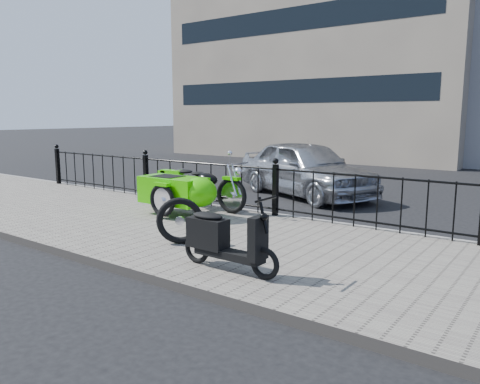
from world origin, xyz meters
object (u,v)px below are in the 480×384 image
Objects in this scene: scooter at (222,240)px; sedan_car at (305,168)px; motorcycle_sidecar at (185,190)px; spare_tire at (180,221)px.

sedan_car reaches higher than scooter.
sedan_car is (0.49, 3.79, 0.10)m from motorcycle_sidecar.
sedan_car is (-0.83, 5.33, 0.23)m from spare_tire.
motorcycle_sidecar is 3.82m from sedan_car.
motorcycle_sidecar is at bearing 130.39° from spare_tire.
motorcycle_sidecar is at bearing -163.72° from sedan_car.
scooter is (2.52, -2.08, -0.10)m from motorcycle_sidecar.
spare_tire is 0.17× the size of sedan_car.
sedan_car is (-2.03, 5.86, 0.20)m from scooter.
motorcycle_sidecar is 1.62× the size of scooter.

